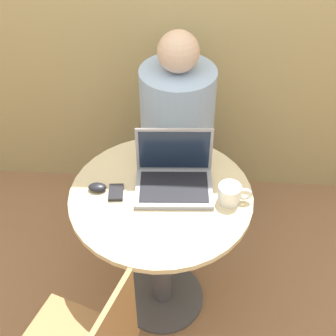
{
  "coord_description": "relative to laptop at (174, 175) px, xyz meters",
  "views": [
    {
      "loc": [
        0.12,
        -1.35,
        2.12
      ],
      "look_at": [
        0.03,
        0.05,
        0.86
      ],
      "focal_mm": 50.0,
      "sensor_mm": 36.0,
      "label": 1
    }
  ],
  "objects": [
    {
      "name": "ground_plane",
      "position": [
        -0.05,
        -0.06,
        -0.81
      ],
      "size": [
        12.0,
        12.0,
        0.0
      ],
      "primitive_type": "plane",
      "color": "#9E704C"
    },
    {
      "name": "round_table",
      "position": [
        -0.05,
        -0.06,
        -0.26
      ],
      "size": [
        0.76,
        0.76,
        0.76
      ],
      "color": "#4C4C51",
      "rests_on": "ground_plane"
    },
    {
      "name": "laptop",
      "position": [
        0.0,
        0.0,
        0.0
      ],
      "size": [
        0.33,
        0.25,
        0.23
      ],
      "color": "gray",
      "rests_on": "round_table"
    },
    {
      "name": "cell_phone",
      "position": [
        -0.23,
        -0.07,
        -0.04
      ],
      "size": [
        0.07,
        0.09,
        0.02
      ],
      "color": "black",
      "rests_on": "round_table"
    },
    {
      "name": "computer_mouse",
      "position": [
        -0.31,
        -0.05,
        -0.04
      ],
      "size": [
        0.08,
        0.05,
        0.03
      ],
      "color": "black",
      "rests_on": "round_table"
    },
    {
      "name": "coffee_cup",
      "position": [
        0.23,
        -0.08,
        -0.01
      ],
      "size": [
        0.14,
        0.09,
        0.08
      ],
      "color": "white",
      "rests_on": "round_table"
    },
    {
      "name": "person_seated",
      "position": [
        -0.01,
        0.61,
        -0.32
      ],
      "size": [
        0.38,
        0.59,
        1.18
      ],
      "color": "#3D4766",
      "rests_on": "ground_plane"
    }
  ]
}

